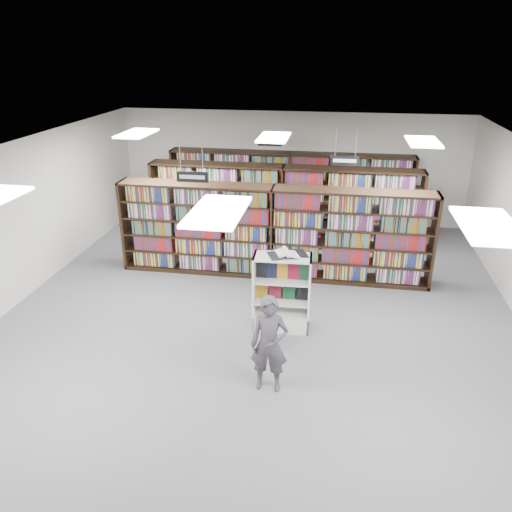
% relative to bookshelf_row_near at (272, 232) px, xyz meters
% --- Properties ---
extents(floor, '(12.00, 12.00, 0.00)m').
position_rel_bookshelf_row_near_xyz_m(floor, '(0.00, -2.00, -1.05)').
color(floor, '#57575D').
rests_on(floor, ground).
extents(ceiling, '(10.00, 12.00, 0.10)m').
position_rel_bookshelf_row_near_xyz_m(ceiling, '(0.00, -2.00, 2.15)').
color(ceiling, white).
rests_on(ceiling, wall_back).
extents(wall_back, '(10.00, 0.10, 3.20)m').
position_rel_bookshelf_row_near_xyz_m(wall_back, '(0.00, 4.00, 0.55)').
color(wall_back, silver).
rests_on(wall_back, ground).
extents(wall_left, '(0.10, 12.00, 3.20)m').
position_rel_bookshelf_row_near_xyz_m(wall_left, '(-5.00, -2.00, 0.55)').
color(wall_left, silver).
rests_on(wall_left, ground).
extents(bookshelf_row_near, '(7.00, 0.60, 2.10)m').
position_rel_bookshelf_row_near_xyz_m(bookshelf_row_near, '(0.00, 0.00, 0.00)').
color(bookshelf_row_near, black).
rests_on(bookshelf_row_near, floor).
extents(bookshelf_row_mid, '(7.00, 0.60, 2.10)m').
position_rel_bookshelf_row_near_xyz_m(bookshelf_row_mid, '(0.00, 2.00, 0.00)').
color(bookshelf_row_mid, black).
rests_on(bookshelf_row_mid, floor).
extents(bookshelf_row_far, '(7.00, 0.60, 2.10)m').
position_rel_bookshelf_row_near_xyz_m(bookshelf_row_far, '(0.00, 3.70, 0.00)').
color(bookshelf_row_far, black).
rests_on(bookshelf_row_far, floor).
extents(aisle_sign_left, '(0.65, 0.02, 0.80)m').
position_rel_bookshelf_row_near_xyz_m(aisle_sign_left, '(-1.50, -1.00, 1.48)').
color(aisle_sign_left, '#B2B2B7').
rests_on(aisle_sign_left, ceiling).
extents(aisle_sign_right, '(0.65, 0.02, 0.80)m').
position_rel_bookshelf_row_near_xyz_m(aisle_sign_right, '(1.50, 1.00, 1.48)').
color(aisle_sign_right, '#B2B2B7').
rests_on(aisle_sign_right, ceiling).
extents(aisle_sign_center, '(0.65, 0.02, 0.80)m').
position_rel_bookshelf_row_near_xyz_m(aisle_sign_center, '(-0.50, 3.00, 1.48)').
color(aisle_sign_center, '#B2B2B7').
rests_on(aisle_sign_center, ceiling).
extents(troffer_front_center, '(0.60, 1.20, 0.04)m').
position_rel_bookshelf_row_near_xyz_m(troffer_front_center, '(0.00, -5.00, 2.11)').
color(troffer_front_center, white).
rests_on(troffer_front_center, ceiling).
extents(troffer_front_right, '(0.60, 1.20, 0.04)m').
position_rel_bookshelf_row_near_xyz_m(troffer_front_right, '(3.00, -5.00, 2.11)').
color(troffer_front_right, white).
rests_on(troffer_front_right, ceiling).
extents(troffer_back_left, '(0.60, 1.20, 0.04)m').
position_rel_bookshelf_row_near_xyz_m(troffer_back_left, '(-3.00, 0.00, 2.11)').
color(troffer_back_left, white).
rests_on(troffer_back_left, ceiling).
extents(troffer_back_center, '(0.60, 1.20, 0.04)m').
position_rel_bookshelf_row_near_xyz_m(troffer_back_center, '(0.00, 0.00, 2.11)').
color(troffer_back_center, white).
rests_on(troffer_back_center, ceiling).
extents(troffer_back_right, '(0.60, 1.20, 0.04)m').
position_rel_bookshelf_row_near_xyz_m(troffer_back_right, '(3.00, 0.00, 2.11)').
color(troffer_back_right, white).
rests_on(troffer_back_right, ceiling).
extents(endcap_display, '(1.07, 0.57, 1.47)m').
position_rel_bookshelf_row_near_xyz_m(endcap_display, '(0.48, -2.23, -0.56)').
color(endcap_display, white).
rests_on(endcap_display, floor).
extents(open_book, '(0.78, 0.62, 0.13)m').
position_rel_bookshelf_row_near_xyz_m(open_book, '(0.56, -2.20, 0.45)').
color(open_book, black).
rests_on(open_book, endcap_display).
extents(shopper, '(0.59, 0.39, 1.58)m').
position_rel_bookshelf_row_near_xyz_m(shopper, '(0.51, -4.09, -0.26)').
color(shopper, '#443F48').
rests_on(shopper, floor).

